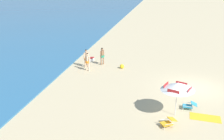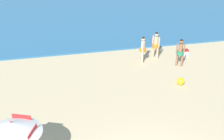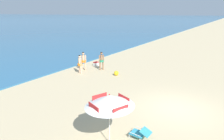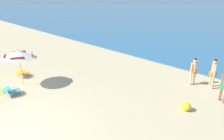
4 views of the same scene
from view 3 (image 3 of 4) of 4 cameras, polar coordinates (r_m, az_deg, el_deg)
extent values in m
plane|color=tan|center=(12.12, 18.15, -10.58)|extent=(800.00, 800.00, 0.00)
cylinder|color=silver|center=(8.33, -0.73, -14.13)|extent=(0.04, 0.04, 2.17)
cone|color=white|center=(7.93, -0.75, -8.75)|extent=(2.52, 2.54, 0.55)
cube|color=red|center=(8.52, -3.56, -7.69)|extent=(0.67, 0.31, 0.25)
cube|color=red|center=(7.63, -5.29, -10.73)|extent=(0.31, 0.67, 0.25)
cube|color=red|center=(7.45, 2.49, -11.35)|extent=(0.67, 0.31, 0.25)
cube|color=red|center=(8.37, 3.36, -8.15)|extent=(0.31, 0.67, 0.25)
sphere|color=red|center=(7.83, -0.76, -7.04)|extent=(0.06, 0.06, 0.06)
cube|color=teal|center=(9.21, 7.33, -17.53)|extent=(0.55, 0.63, 0.04)
cube|color=teal|center=(8.95, 9.66, -17.08)|extent=(0.51, 0.42, 0.20)
cylinder|color=silver|center=(9.20, 4.91, -18.31)|extent=(0.03, 0.03, 0.18)
cylinder|color=silver|center=(9.56, 6.44, -16.90)|extent=(0.03, 0.03, 0.18)
cylinder|color=silver|center=(9.35, 9.67, -17.86)|extent=(0.03, 0.03, 0.18)
cylinder|color=silver|center=(8.93, 6.48, -17.74)|extent=(0.05, 0.54, 0.02)
cylinder|color=silver|center=(9.35, 8.19, -16.10)|extent=(0.05, 0.54, 0.02)
cylinder|color=beige|center=(17.94, -8.89, 0.17)|extent=(0.12, 0.12, 0.83)
cylinder|color=beige|center=(18.19, -9.34, 0.37)|extent=(0.12, 0.12, 0.83)
cylinder|color=orange|center=(17.96, -9.18, 1.60)|extent=(0.41, 0.41, 0.17)
cylinder|color=beige|center=(17.89, -9.21, 2.45)|extent=(0.23, 0.23, 0.59)
cylinder|color=beige|center=(17.72, -8.89, 2.27)|extent=(0.09, 0.09, 0.62)
cylinder|color=beige|center=(18.07, -9.53, 2.51)|extent=(0.09, 0.09, 0.62)
sphere|color=beige|center=(17.79, -9.28, 3.82)|extent=(0.22, 0.22, 0.22)
sphere|color=black|center=(17.79, -9.28, 3.91)|extent=(0.21, 0.21, 0.21)
cylinder|color=#8C6042|center=(19.11, -2.59, 1.37)|extent=(0.12, 0.12, 0.85)
cylinder|color=#8C6042|center=(18.99, -3.42, 1.26)|extent=(0.12, 0.12, 0.85)
cylinder|color=#23845B|center=(18.94, -3.03, 2.61)|extent=(0.42, 0.42, 0.18)
cylinder|color=#8C6042|center=(18.88, -3.04, 3.44)|extent=(0.23, 0.23, 0.60)
cylinder|color=#8C6042|center=(18.97, -2.45, 3.46)|extent=(0.09, 0.09, 0.64)
cylinder|color=#8C6042|center=(18.80, -3.63, 3.32)|extent=(0.09, 0.09, 0.64)
sphere|color=#8C6042|center=(18.79, -3.06, 4.78)|extent=(0.23, 0.23, 0.23)
sphere|color=black|center=(18.78, -3.06, 4.87)|extent=(0.21, 0.21, 0.21)
cylinder|color=#D8A87F|center=(19.02, -8.58, 1.16)|extent=(0.13, 0.13, 0.87)
cylinder|color=#D8A87F|center=(19.02, -7.66, 1.19)|extent=(0.13, 0.13, 0.87)
cylinder|color=orange|center=(18.91, -8.17, 2.50)|extent=(0.43, 0.43, 0.18)
cylinder|color=#D8A87F|center=(18.85, -8.21, 3.35)|extent=(0.24, 0.24, 0.61)
cylinder|color=#D8A87F|center=(18.86, -8.86, 3.27)|extent=(0.09, 0.09, 0.65)
cylinder|color=#D8A87F|center=(18.85, -7.55, 3.32)|extent=(0.09, 0.09, 0.65)
sphere|color=#D8A87F|center=(18.75, -8.26, 4.72)|extent=(0.23, 0.23, 0.23)
sphere|color=black|center=(18.75, -8.27, 4.80)|extent=(0.22, 0.22, 0.22)
cube|color=white|center=(20.63, -4.59, 1.68)|extent=(0.53, 0.42, 0.32)
cube|color=red|center=(20.58, -4.60, 2.22)|extent=(0.55, 0.43, 0.08)
cylinder|color=black|center=(20.57, -4.61, 2.37)|extent=(0.33, 0.08, 0.02)
sphere|color=yellow|center=(17.34, 1.22, -0.91)|extent=(0.42, 0.42, 0.42)
camera|label=1|loc=(9.79, -117.63, 7.12)|focal=39.62mm
camera|label=2|loc=(9.56, 70.78, 25.59)|focal=49.43mm
camera|label=4|loc=(17.69, 31.13, 12.80)|focal=30.98mm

